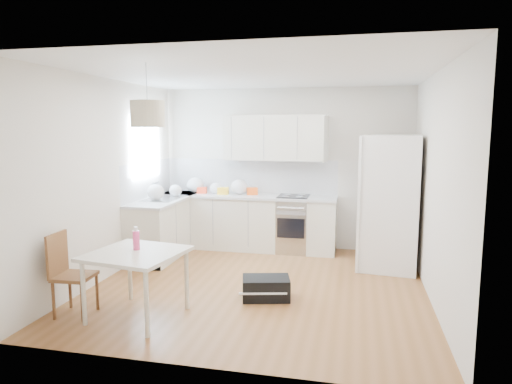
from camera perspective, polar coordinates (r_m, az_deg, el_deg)
floor at (r=6.05m, az=0.34°, el=-11.66°), size 4.20×4.20×0.00m
ceiling at (r=5.74m, az=0.37°, el=14.65°), size 4.20×4.20×0.00m
wall_back at (r=7.79m, az=3.60°, el=2.94°), size 4.20×0.00×4.20m
wall_left at (r=6.51m, az=-18.04°, el=1.56°), size 0.00×4.20×4.20m
wall_right at (r=5.69m, az=21.52°, el=0.52°), size 0.00×4.20×4.20m
window_glassblock at (r=7.49m, az=-13.62°, el=5.59°), size 0.02×1.00×1.00m
cabinets_back at (r=7.75m, az=-1.20°, el=-3.88°), size 3.00×0.60×0.88m
cabinets_left at (r=7.57m, az=-11.17°, el=-4.32°), size 0.60×1.80×0.88m
counter_back at (r=7.67m, az=-1.21°, el=-0.52°), size 3.02×0.64×0.04m
counter_left at (r=7.49m, az=-11.26°, el=-0.88°), size 0.64×1.82×0.04m
backsplash_back at (r=7.92m, az=-0.71°, el=2.01°), size 3.00×0.01×0.58m
backsplash_left at (r=7.57m, az=-13.37°, el=1.52°), size 0.01×1.80×0.58m
upper_cabinets at (r=7.63m, az=2.33°, el=6.79°), size 1.70×0.32×0.75m
range_oven at (r=7.61m, az=4.68°, el=-4.14°), size 0.50×0.61×0.88m
sink at (r=7.44m, az=-11.42°, el=-0.82°), size 0.50×0.80×0.16m
refrigerator at (r=6.93m, az=16.51°, el=-1.18°), size 1.02×1.07×1.94m
dining_table at (r=5.10m, az=-14.73°, el=-8.09°), size 1.05×1.05×0.72m
dining_chair at (r=5.42m, az=-21.72°, el=-9.53°), size 0.41×0.41×0.91m
drink_bottle at (r=5.13m, az=-14.75°, el=-5.62°), size 0.08×0.08×0.25m
gym_bag at (r=5.60m, az=1.26°, el=-11.91°), size 0.63×0.49×0.26m
pendant_lamp at (r=4.92m, az=-13.40°, el=9.47°), size 0.45×0.45×0.27m
grocery_bag_a at (r=7.98m, az=-7.58°, el=0.85°), size 0.30×0.25×0.27m
grocery_bag_b at (r=7.80m, az=-5.00°, el=0.45°), size 0.21×0.18×0.19m
grocery_bag_c at (r=7.74m, az=-2.10°, el=0.64°), size 0.28×0.24×0.25m
grocery_bag_d at (r=7.65m, az=-10.03°, el=0.20°), size 0.21×0.18×0.19m
grocery_bag_e at (r=7.27m, az=-12.43°, el=-0.03°), size 0.28×0.23×0.25m
snack_orange at (r=7.68m, az=-0.48°, el=0.11°), size 0.21×0.17×0.12m
snack_yellow at (r=7.74m, az=-4.14°, el=0.15°), size 0.18×0.12×0.12m
snack_red at (r=7.90m, az=-6.76°, el=0.23°), size 0.17×0.12×0.11m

